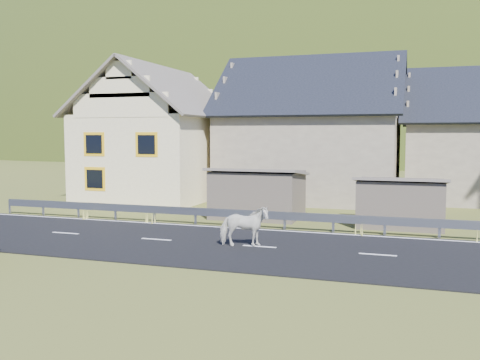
% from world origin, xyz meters
% --- Properties ---
extents(ground, '(160.00, 160.00, 0.00)m').
position_xyz_m(ground, '(0.00, 0.00, 0.00)').
color(ground, '#474F20').
rests_on(ground, ground).
extents(road, '(60.00, 7.00, 0.04)m').
position_xyz_m(road, '(0.00, 0.00, 0.02)').
color(road, black).
rests_on(road, ground).
extents(lane_markings, '(60.00, 6.60, 0.01)m').
position_xyz_m(lane_markings, '(0.00, 0.00, 0.04)').
color(lane_markings, silver).
rests_on(lane_markings, road).
extents(guardrail, '(28.10, 0.09, 0.75)m').
position_xyz_m(guardrail, '(-0.00, 3.68, 0.56)').
color(guardrail, '#93969B').
rests_on(guardrail, ground).
extents(shed_left, '(4.30, 3.30, 2.40)m').
position_xyz_m(shed_left, '(-2.00, 6.50, 1.10)').
color(shed_left, brown).
rests_on(shed_left, ground).
extents(shed_right, '(3.80, 2.90, 2.20)m').
position_xyz_m(shed_right, '(4.50, 6.00, 1.00)').
color(shed_right, brown).
rests_on(shed_right, ground).
extents(house_cream, '(7.80, 9.80, 8.30)m').
position_xyz_m(house_cream, '(-10.00, 12.00, 4.36)').
color(house_cream, '#F7EAB8').
rests_on(house_cream, ground).
extents(house_stone_a, '(10.80, 9.80, 8.90)m').
position_xyz_m(house_stone_a, '(-1.00, 15.00, 4.63)').
color(house_stone_a, tan).
rests_on(house_stone_a, ground).
extents(mountain, '(440.00, 280.00, 260.00)m').
position_xyz_m(mountain, '(5.00, 180.00, -20.00)').
color(mountain, '#243511').
rests_on(mountain, ground).
extents(conifer_patch, '(76.00, 50.00, 28.00)m').
position_xyz_m(conifer_patch, '(-55.00, 110.00, 6.00)').
color(conifer_patch, black).
rests_on(conifer_patch, ground).
extents(horse, '(1.21, 1.85, 1.44)m').
position_xyz_m(horse, '(-0.52, -0.16, 0.76)').
color(horse, silver).
rests_on(horse, road).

